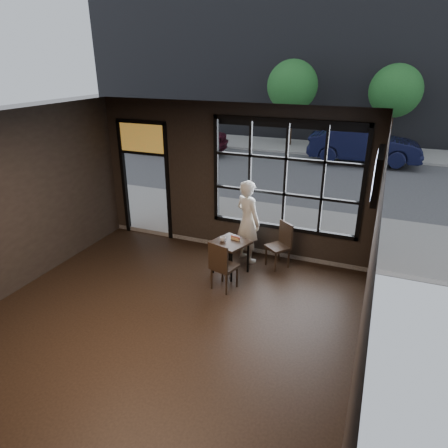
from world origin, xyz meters
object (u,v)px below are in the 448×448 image
at_px(cafe_table, 230,257).
at_px(chair_near, 224,265).
at_px(man, 248,221).
at_px(navy_car, 364,144).

distance_m(cafe_table, chair_near, 0.61).
height_order(chair_near, man, man).
relative_size(chair_near, man, 0.55).
height_order(cafe_table, chair_near, chair_near).
xyz_separation_m(cafe_table, man, (0.12, 0.66, 0.54)).
xyz_separation_m(cafe_table, navy_car, (1.74, 10.22, 0.47)).
bearing_deg(chair_near, cafe_table, -65.17).
xyz_separation_m(chair_near, man, (0.02, 1.25, 0.40)).
bearing_deg(man, cafe_table, 110.73).
relative_size(man, navy_car, 0.41).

